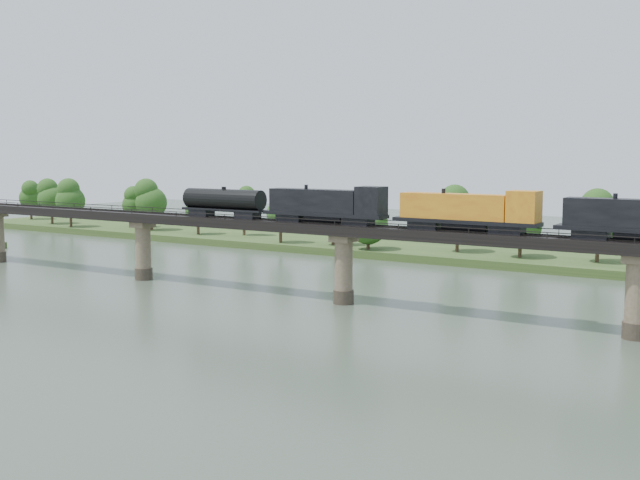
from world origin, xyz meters
The scene contains 6 objects.
ground centered at (0.00, 0.00, 0.00)m, with size 400.00×400.00×0.00m, color #374637.
far_bank centered at (0.00, 85.00, 0.80)m, with size 300.00×24.00×1.60m, color #324C1E.
bridge centered at (0.00, 30.00, 5.46)m, with size 236.00×30.00×11.50m.
bridge_superstructure centered at (0.00, 30.00, 11.79)m, with size 220.00×4.90×0.75m.
far_treeline centered at (-8.21, 80.52, 8.83)m, with size 289.06×17.54×13.60m.
freight_train centered at (11.37, 30.00, 14.13)m, with size 79.97×3.12×5.50m.
Camera 1 is at (58.98, -67.45, 22.00)m, focal length 45.00 mm.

